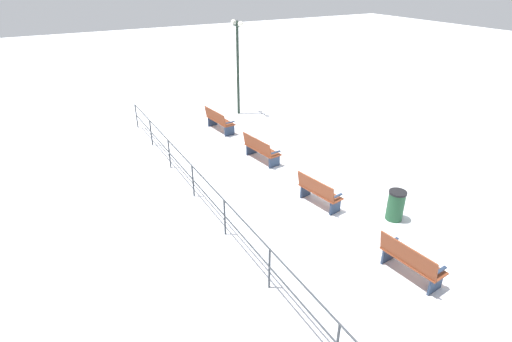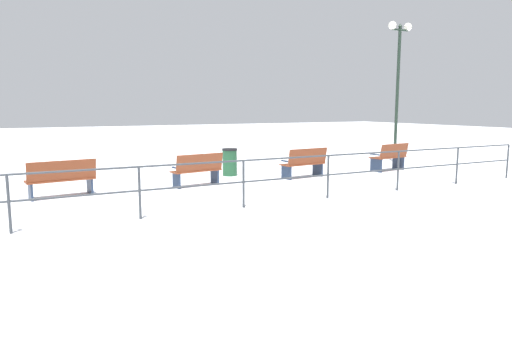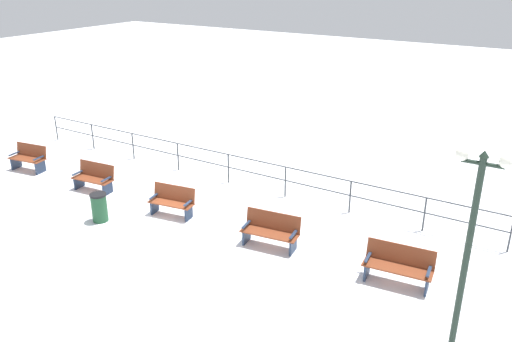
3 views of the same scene
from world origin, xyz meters
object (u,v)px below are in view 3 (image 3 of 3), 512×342
Objects in this scene: bench_fifth at (398,265)px; lamppost_middle at (472,227)px; bench_fourth at (271,230)px; bench_nearest at (29,158)px; bench_second at (94,177)px; bench_third at (172,201)px; trash_bin at (99,207)px.

lamppost_middle is (1.75, 1.63, 2.26)m from bench_fifth.
bench_fifth reaches higher than bench_fourth.
bench_nearest is 3.42m from bench_second.
lamppost_middle reaches higher than bench_nearest.
bench_third is 0.90× the size of bench_fourth.
bench_second is 12.21m from lamppost_middle.
bench_nearest is at bearing -105.91° from trash_bin.
bench_third is 0.87× the size of bench_fifth.
bench_third reaches higher than trash_bin.
bench_fifth is at bearing -137.05° from lamppost_middle.
bench_fourth is 0.38× the size of lamppost_middle.
trash_bin is (-0.32, -10.03, -2.30)m from lamppost_middle.
bench_second reaches higher than trash_bin.
bench_second is 10.24m from bench_fifth.
bench_fourth is 0.97× the size of bench_fifth.
trash_bin is at bearing -86.02° from bench_fifth.
trash_bin is (1.43, -8.40, -0.04)m from bench_fifth.
bench_third is at bearing 131.60° from trash_bin.
bench_nearest is 10.24m from bench_fourth.
lamppost_middle is at bearing 64.25° from bench_fourth.
lamppost_middle reaches higher than bench_third.
bench_third is at bearing 80.81° from bench_nearest.
bench_nearest is at bearing -95.95° from bench_fifth.
bench_nearest is at bearing -96.13° from bench_second.
bench_fourth reaches higher than bench_third.
bench_fifth is 8.53m from trash_bin.
bench_second is 0.92× the size of bench_fourth.
bench_second is at bearing -99.94° from bench_third.
bench_fifth is at bearing 81.35° from bench_nearest.
lamppost_middle reaches higher than bench_second.
bench_second is at bearing -128.75° from trash_bin.
bench_fourth is 5.17m from trash_bin.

